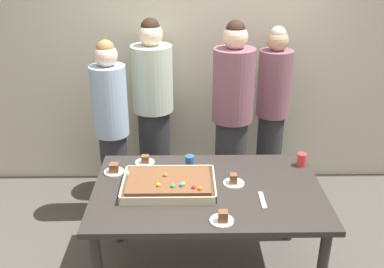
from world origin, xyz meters
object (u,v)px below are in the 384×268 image
at_px(plated_slice_far_right, 222,218).
at_px(party_table, 208,199).
at_px(sheet_cake, 169,184).
at_px(plated_slice_near_left, 145,161).
at_px(plated_slice_near_right, 234,181).
at_px(person_serving_front, 232,119).
at_px(person_striped_tie_right, 272,112).
at_px(drink_cup_middle, 190,162).
at_px(cake_server_utensil, 262,200).
at_px(person_far_right_suit, 112,128).
at_px(plated_slice_far_left, 114,170).
at_px(person_green_shirt_behind, 153,108).
at_px(drink_cup_nearest, 302,160).

bearing_deg(plated_slice_far_right, party_table, 99.93).
xyz_separation_m(sheet_cake, plated_slice_near_left, (-0.20, 0.37, -0.02)).
relative_size(party_table, plated_slice_far_right, 10.70).
bearing_deg(plated_slice_near_right, person_serving_front, 85.46).
bearing_deg(person_striped_tie_right, drink_cup_middle, -3.17).
bearing_deg(plated_slice_near_left, party_table, -38.89).
xyz_separation_m(cake_server_utensil, person_serving_front, (-0.10, 1.07, 0.15)).
xyz_separation_m(sheet_cake, person_far_right_suit, (-0.53, 0.87, 0.05)).
bearing_deg(plated_slice_far_left, person_green_shirt_behind, 77.49).
bearing_deg(person_serving_front, cake_server_utensil, 35.79).
height_order(cake_server_utensil, person_green_shirt_behind, person_green_shirt_behind).
relative_size(party_table, plated_slice_far_left, 10.70).
height_order(sheet_cake, plated_slice_near_left, sheet_cake).
xyz_separation_m(party_table, drink_cup_nearest, (0.73, 0.33, 0.14)).
bearing_deg(plated_slice_near_right, person_green_shirt_behind, 118.22).
distance_m(plated_slice_far_left, plated_slice_far_right, 0.99).
bearing_deg(plated_slice_far_right, plated_slice_far_left, 140.16).
distance_m(sheet_cake, person_far_right_suit, 1.02).
distance_m(party_table, person_serving_front, 0.97).
xyz_separation_m(plated_slice_near_right, person_serving_front, (0.07, 0.85, 0.13)).
height_order(sheet_cake, person_serving_front, person_serving_front).
height_order(drink_cup_nearest, cake_server_utensil, drink_cup_nearest).
relative_size(plated_slice_near_right, person_green_shirt_behind, 0.09).
bearing_deg(plated_slice_far_left, plated_slice_near_right, -11.44).
bearing_deg(person_serving_front, drink_cup_nearest, 69.78).
relative_size(party_table, person_striped_tie_right, 0.96).
bearing_deg(person_striped_tie_right, person_far_right_suit, -39.51).
height_order(plated_slice_near_right, plated_slice_far_right, same).
bearing_deg(drink_cup_middle, party_table, -67.92).
height_order(plated_slice_far_right, drink_cup_middle, drink_cup_middle).
relative_size(drink_cup_nearest, person_striped_tie_right, 0.06).
xyz_separation_m(sheet_cake, person_green_shirt_behind, (-0.19, 1.25, 0.09)).
relative_size(sheet_cake, person_striped_tie_right, 0.39).
xyz_separation_m(party_table, drink_cup_middle, (-0.12, 0.30, 0.14)).
bearing_deg(drink_cup_middle, plated_slice_near_left, 167.62).
relative_size(drink_cup_nearest, person_serving_front, 0.06).
height_order(cake_server_utensil, person_far_right_suit, person_far_right_suit).
bearing_deg(person_green_shirt_behind, person_striped_tie_right, 78.03).
bearing_deg(plated_slice_near_left, sheet_cake, -61.90).
height_order(plated_slice_near_left, person_green_shirt_behind, person_green_shirt_behind).
height_order(sheet_cake, drink_cup_middle, drink_cup_middle).
distance_m(plated_slice_near_right, plated_slice_far_right, 0.47).
height_order(party_table, drink_cup_nearest, drink_cup_nearest).
bearing_deg(plated_slice_near_right, party_table, -163.10).
relative_size(drink_cup_nearest, person_far_right_suit, 0.06).
height_order(plated_slice_near_left, plated_slice_far_left, plated_slice_far_left).
height_order(plated_slice_far_right, drink_cup_nearest, drink_cup_nearest).
height_order(person_serving_front, person_striped_tie_right, person_serving_front).
bearing_deg(drink_cup_nearest, person_green_shirt_behind, 142.00).
distance_m(party_table, plated_slice_near_left, 0.61).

